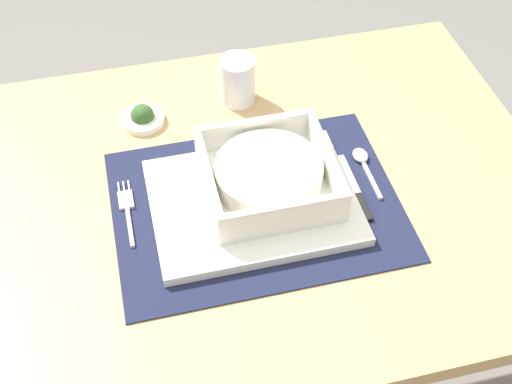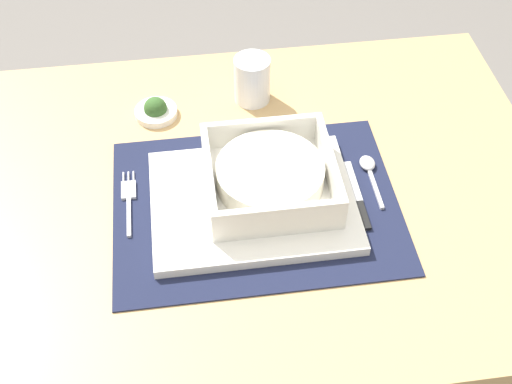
{
  "view_description": "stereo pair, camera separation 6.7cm",
  "coord_description": "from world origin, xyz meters",
  "px_view_note": "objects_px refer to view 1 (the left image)",
  "views": [
    {
      "loc": [
        -0.16,
        -0.68,
        1.47
      ],
      "look_at": [
        -0.01,
        -0.03,
        0.74
      ],
      "focal_mm": 47.04,
      "sensor_mm": 36.0,
      "label": 1
    },
    {
      "loc": [
        -0.1,
        -0.69,
        1.47
      ],
      "look_at": [
        -0.01,
        -0.03,
        0.74
      ],
      "focal_mm": 47.04,
      "sensor_mm": 36.0,
      "label": 2
    }
  ],
  "objects_px": {
    "fork": "(127,208)",
    "butter_knife": "(356,191)",
    "drinking_glass": "(237,82)",
    "condiment_saucer": "(143,118)",
    "porridge_bowl": "(268,176)",
    "spoon": "(363,160)",
    "dining_table": "(256,232)"
  },
  "relations": [
    {
      "from": "fork",
      "to": "butter_knife",
      "type": "height_order",
      "value": "butter_knife"
    },
    {
      "from": "drinking_glass",
      "to": "condiment_saucer",
      "type": "xyz_separation_m",
      "value": [
        -0.17,
        -0.02,
        -0.03
      ]
    },
    {
      "from": "butter_knife",
      "to": "spoon",
      "type": "bearing_deg",
      "value": 60.8
    },
    {
      "from": "porridge_bowl",
      "to": "spoon",
      "type": "height_order",
      "value": "porridge_bowl"
    },
    {
      "from": "condiment_saucer",
      "to": "fork",
      "type": "bearing_deg",
      "value": -104.16
    },
    {
      "from": "spoon",
      "to": "drinking_glass",
      "type": "relative_size",
      "value": 1.32
    },
    {
      "from": "butter_knife",
      "to": "porridge_bowl",
      "type": "bearing_deg",
      "value": 166.7
    },
    {
      "from": "fork",
      "to": "condiment_saucer",
      "type": "xyz_separation_m",
      "value": [
        0.05,
        0.19,
        0.0
      ]
    },
    {
      "from": "porridge_bowl",
      "to": "drinking_glass",
      "type": "distance_m",
      "value": 0.23
    },
    {
      "from": "drinking_glass",
      "to": "spoon",
      "type": "bearing_deg",
      "value": -52.02
    },
    {
      "from": "dining_table",
      "to": "drinking_glass",
      "type": "height_order",
      "value": "drinking_glass"
    },
    {
      "from": "butter_knife",
      "to": "drinking_glass",
      "type": "bearing_deg",
      "value": 115.14
    },
    {
      "from": "dining_table",
      "to": "fork",
      "type": "distance_m",
      "value": 0.23
    },
    {
      "from": "spoon",
      "to": "condiment_saucer",
      "type": "relative_size",
      "value": 1.52
    },
    {
      "from": "spoon",
      "to": "butter_knife",
      "type": "xyz_separation_m",
      "value": [
        -0.03,
        -0.06,
        -0.0
      ]
    },
    {
      "from": "butter_knife",
      "to": "drinking_glass",
      "type": "xyz_separation_m",
      "value": [
        -0.13,
        0.26,
        0.03
      ]
    },
    {
      "from": "fork",
      "to": "drinking_glass",
      "type": "height_order",
      "value": "drinking_glass"
    },
    {
      "from": "spoon",
      "to": "condiment_saucer",
      "type": "distance_m",
      "value": 0.37
    },
    {
      "from": "porridge_bowl",
      "to": "fork",
      "type": "bearing_deg",
      "value": 174.58
    },
    {
      "from": "porridge_bowl",
      "to": "drinking_glass",
      "type": "bearing_deg",
      "value": 88.94
    },
    {
      "from": "fork",
      "to": "drinking_glass",
      "type": "distance_m",
      "value": 0.3
    },
    {
      "from": "fork",
      "to": "butter_knife",
      "type": "xyz_separation_m",
      "value": [
        0.34,
        -0.05,
        0.0
      ]
    },
    {
      "from": "spoon",
      "to": "fork",
      "type": "bearing_deg",
      "value": -177.94
    },
    {
      "from": "fork",
      "to": "drinking_glass",
      "type": "relative_size",
      "value": 1.57
    },
    {
      "from": "fork",
      "to": "condiment_saucer",
      "type": "distance_m",
      "value": 0.19
    },
    {
      "from": "butter_knife",
      "to": "drinking_glass",
      "type": "height_order",
      "value": "drinking_glass"
    },
    {
      "from": "dining_table",
      "to": "condiment_saucer",
      "type": "height_order",
      "value": "condiment_saucer"
    },
    {
      "from": "drinking_glass",
      "to": "condiment_saucer",
      "type": "height_order",
      "value": "drinking_glass"
    },
    {
      "from": "dining_table",
      "to": "spoon",
      "type": "xyz_separation_m",
      "value": [
        0.18,
        0.01,
        0.12
      ]
    },
    {
      "from": "dining_table",
      "to": "spoon",
      "type": "height_order",
      "value": "spoon"
    },
    {
      "from": "porridge_bowl",
      "to": "butter_knife",
      "type": "relative_size",
      "value": 1.36
    },
    {
      "from": "dining_table",
      "to": "porridge_bowl",
      "type": "xyz_separation_m",
      "value": [
        0.01,
        -0.02,
        0.15
      ]
    }
  ]
}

